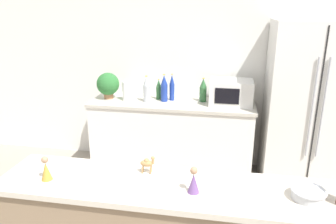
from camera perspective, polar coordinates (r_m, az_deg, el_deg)
The scene contains 15 objects.
wall_back at distance 4.08m, azimuth 5.16°, elevation 8.16°, with size 8.00×0.06×2.55m.
back_counter at distance 4.02m, azimuth 0.66°, elevation -4.22°, with size 1.93×0.63×0.89m.
refrigerator at distance 3.87m, azimuth 23.23°, elevation 0.77°, with size 0.89×0.70×1.84m.
potted_plant at distance 4.03m, azimuth -10.41°, elevation 4.73°, with size 0.27×0.27×0.32m.
paper_towel_roll at distance 3.92m, azimuth -7.20°, elevation 3.65°, with size 0.10×0.10×0.23m.
microwave at distance 3.81m, azimuth 10.91°, elevation 3.40°, with size 0.48×0.37×0.28m.
back_bottle_0 at distance 3.95m, azimuth -1.62°, elevation 3.91°, with size 0.06×0.06×0.25m.
back_bottle_1 at distance 3.84m, azimuth -3.75°, elevation 3.95°, with size 0.08×0.08×0.31m.
back_bottle_2 at distance 3.85m, azimuth -0.67°, elevation 4.13°, with size 0.08×0.08×0.32m.
back_bottle_3 at distance 3.89m, azimuth 0.70°, elevation 4.25°, with size 0.06×0.06×0.32m.
back_bottle_4 at distance 3.87m, azimuth 6.13°, elevation 3.78°, with size 0.08×0.08×0.28m.
fruit_bowl at distance 1.92m, azimuth 23.24°, elevation -12.90°, with size 0.18×0.18×0.06m.
camel_figurine at distance 2.00m, azimuth -3.64°, elevation -8.87°, with size 0.09×0.04×0.11m.
wise_man_figurine_blue at distance 2.05m, azimuth -20.48°, elevation -9.41°, with size 0.06×0.06×0.15m.
wise_man_figurine_crimson at distance 1.81m, azimuth 4.48°, elevation -11.99°, with size 0.07×0.07×0.15m.
Camera 1 is at (0.36, -1.27, 1.97)m, focal length 35.00 mm.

